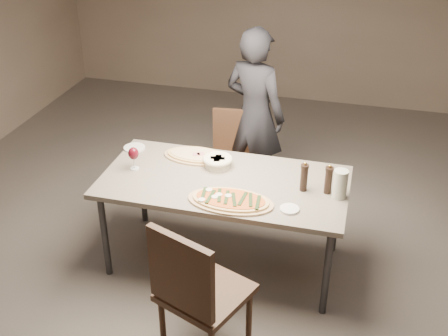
% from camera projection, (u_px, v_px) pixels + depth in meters
% --- Properties ---
extents(room, '(7.00, 7.00, 7.00)m').
position_uv_depth(room, '(224.00, 97.00, 3.78)').
color(room, '#5A534D').
rests_on(room, ground).
extents(dining_table, '(1.80, 0.90, 0.75)m').
position_uv_depth(dining_table, '(224.00, 187.00, 4.13)').
color(dining_table, gray).
rests_on(dining_table, ground).
extents(zucchini_pizza, '(0.60, 0.33, 0.05)m').
position_uv_depth(zucchini_pizza, '(230.00, 200.00, 3.83)').
color(zucchini_pizza, tan).
rests_on(zucchini_pizza, dining_table).
extents(ham_pizza, '(0.52, 0.29, 0.04)m').
position_uv_depth(ham_pizza, '(196.00, 156.00, 4.40)').
color(ham_pizza, tan).
rests_on(ham_pizza, dining_table).
extents(bread_basket, '(0.23, 0.23, 0.08)m').
position_uv_depth(bread_basket, '(218.00, 161.00, 4.25)').
color(bread_basket, beige).
rests_on(bread_basket, dining_table).
extents(oil_dish, '(0.13, 0.13, 0.02)m').
position_uv_depth(oil_dish, '(290.00, 209.00, 3.75)').
color(oil_dish, white).
rests_on(oil_dish, dining_table).
extents(pepper_mill_left, '(0.06, 0.06, 0.23)m').
position_uv_depth(pepper_mill_left, '(304.00, 177.00, 3.93)').
color(pepper_mill_left, black).
rests_on(pepper_mill_left, dining_table).
extents(pepper_mill_right, '(0.06, 0.06, 0.23)m').
position_uv_depth(pepper_mill_right, '(328.00, 180.00, 3.90)').
color(pepper_mill_right, black).
rests_on(pepper_mill_right, dining_table).
extents(carafe, '(0.10, 0.10, 0.21)m').
position_uv_depth(carafe, '(340.00, 184.00, 3.85)').
color(carafe, silver).
rests_on(carafe, dining_table).
extents(wine_glass, '(0.08, 0.08, 0.18)m').
position_uv_depth(wine_glass, '(133.00, 154.00, 4.18)').
color(wine_glass, silver).
rests_on(wine_glass, dining_table).
extents(side_plate, '(0.17, 0.17, 0.01)m').
position_uv_depth(side_plate, '(134.00, 148.00, 4.53)').
color(side_plate, white).
rests_on(side_plate, dining_table).
extents(chair_near, '(0.62, 0.62, 1.02)m').
position_uv_depth(chair_near, '(195.00, 289.00, 3.35)').
color(chair_near, '#40291B').
rests_on(chair_near, ground).
extents(chair_far, '(0.45, 0.45, 0.85)m').
position_uv_depth(chair_far, '(232.00, 152.00, 5.07)').
color(chair_far, '#40291B').
rests_on(chair_far, ground).
extents(diner, '(0.68, 0.56, 1.60)m').
position_uv_depth(diner, '(255.00, 115.00, 4.99)').
color(diner, black).
rests_on(diner, ground).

